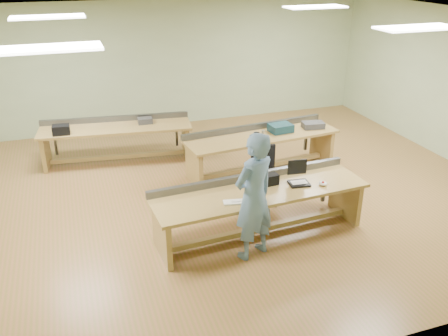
% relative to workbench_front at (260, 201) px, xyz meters
% --- Properties ---
extents(floor, '(10.00, 10.00, 0.00)m').
position_rel_workbench_front_xyz_m(floor, '(-0.16, 1.47, -0.57)').
color(floor, '#925C37').
rests_on(floor, ground).
extents(ceiling, '(10.00, 10.00, 0.00)m').
position_rel_workbench_front_xyz_m(ceiling, '(-0.16, 1.47, 2.43)').
color(ceiling, silver).
rests_on(ceiling, wall_back).
extents(wall_back, '(10.00, 0.04, 3.00)m').
position_rel_workbench_front_xyz_m(wall_back, '(-0.16, 5.47, 0.93)').
color(wall_back, '#A7BC8E').
rests_on(wall_back, floor).
extents(wall_front, '(10.00, 0.04, 3.00)m').
position_rel_workbench_front_xyz_m(wall_front, '(-0.16, -2.53, 0.93)').
color(wall_front, '#A7BC8E').
rests_on(wall_front, floor).
extents(fluor_panels, '(6.20, 3.50, 0.03)m').
position_rel_workbench_front_xyz_m(fluor_panels, '(-0.16, 1.47, 2.40)').
color(fluor_panels, white).
rests_on(fluor_panels, ceiling).
extents(workbench_front, '(3.31, 1.08, 0.86)m').
position_rel_workbench_front_xyz_m(workbench_front, '(0.00, 0.00, 0.00)').
color(workbench_front, olive).
rests_on(workbench_front, floor).
extents(workbench_mid, '(3.10, 1.12, 0.86)m').
position_rel_workbench_front_xyz_m(workbench_mid, '(0.92, 2.15, -0.00)').
color(workbench_mid, olive).
rests_on(workbench_mid, floor).
extents(workbench_back, '(3.09, 1.16, 0.86)m').
position_rel_workbench_front_xyz_m(workbench_back, '(-1.68, 3.54, -0.01)').
color(workbench_back, olive).
rests_on(workbench_back, floor).
extents(person, '(0.80, 0.67, 1.85)m').
position_rel_workbench_front_xyz_m(person, '(-0.30, -0.49, 0.36)').
color(person, slate).
rests_on(person, floor).
extents(laptop_base, '(0.33, 0.28, 0.03)m').
position_rel_workbench_front_xyz_m(laptop_base, '(0.63, -0.03, 0.20)').
color(laptop_base, black).
rests_on(laptop_base, workbench_front).
extents(laptop_screen, '(0.30, 0.05, 0.24)m').
position_rel_workbench_front_xyz_m(laptop_screen, '(0.64, 0.09, 0.42)').
color(laptop_screen, black).
rests_on(laptop_screen, laptop_base).
extents(keyboard, '(0.43, 0.21, 0.02)m').
position_rel_workbench_front_xyz_m(keyboard, '(-0.44, -0.27, 0.20)').
color(keyboard, silver).
rests_on(keyboard, workbench_front).
extents(trackball_mouse, '(0.14, 0.16, 0.06)m').
position_rel_workbench_front_xyz_m(trackball_mouse, '(0.96, -0.16, 0.21)').
color(trackball_mouse, white).
rests_on(trackball_mouse, workbench_front).
extents(camera_bag, '(0.25, 0.17, 0.16)m').
position_rel_workbench_front_xyz_m(camera_bag, '(0.21, 0.12, 0.27)').
color(camera_bag, black).
rests_on(camera_bag, workbench_front).
extents(task_chair, '(0.52, 0.52, 0.96)m').
position_rel_workbench_front_xyz_m(task_chair, '(0.52, 0.95, -0.21)').
color(task_chair, black).
rests_on(task_chair, floor).
extents(parts_bin_teal, '(0.47, 0.37, 0.15)m').
position_rel_workbench_front_xyz_m(parts_bin_teal, '(1.34, 2.18, 0.26)').
color(parts_bin_teal, '#12313B').
rests_on(parts_bin_teal, workbench_mid).
extents(parts_bin_grey, '(0.45, 0.33, 0.11)m').
position_rel_workbench_front_xyz_m(parts_bin_grey, '(2.05, 2.18, 0.24)').
color(parts_bin_grey, '#333335').
rests_on(parts_bin_grey, workbench_mid).
extents(mug, '(0.17, 0.17, 0.10)m').
position_rel_workbench_front_xyz_m(mug, '(0.77, 2.02, 0.24)').
color(mug, '#333335').
rests_on(mug, workbench_mid).
extents(drinks_can, '(0.08, 0.08, 0.11)m').
position_rel_workbench_front_xyz_m(drinks_can, '(0.93, 2.08, 0.24)').
color(drinks_can, '#BCBDC1').
rests_on(drinks_can, workbench_mid).
extents(storage_box_back, '(0.33, 0.25, 0.18)m').
position_rel_workbench_front_xyz_m(storage_box_back, '(-2.73, 3.40, 0.28)').
color(storage_box_back, black).
rests_on(storage_box_back, workbench_back).
extents(tray_back, '(0.30, 0.22, 0.11)m').
position_rel_workbench_front_xyz_m(tray_back, '(-1.08, 3.52, 0.24)').
color(tray_back, '#333335').
rests_on(tray_back, workbench_back).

